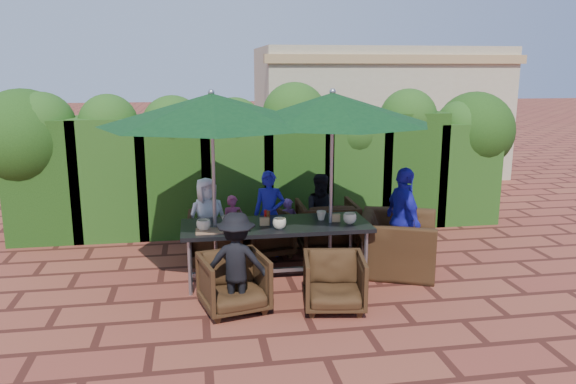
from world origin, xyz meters
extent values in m
plane|color=brown|center=(0.00, 0.00, 0.00)|extent=(80.00, 80.00, 0.00)
cube|color=black|center=(-0.17, -0.10, 0.72)|extent=(2.40, 0.90, 0.05)
cube|color=gray|center=(-0.17, -0.10, 0.12)|extent=(2.20, 0.05, 0.05)
cylinder|color=gray|center=(-1.27, -0.45, 0.35)|extent=(0.05, 0.05, 0.70)
cylinder|color=gray|center=(-1.27, 0.25, 0.35)|extent=(0.05, 0.05, 0.70)
cylinder|color=gray|center=(0.93, -0.45, 0.35)|extent=(0.05, 0.05, 0.70)
cylinder|color=gray|center=(0.93, 0.25, 0.35)|extent=(0.05, 0.05, 0.70)
cylinder|color=gray|center=(-0.95, -0.12, 0.01)|extent=(0.44, 0.44, 0.03)
cylinder|color=gray|center=(-0.95, -0.12, 1.20)|extent=(0.04, 0.04, 2.40)
cone|color=black|center=(-0.95, -0.12, 2.22)|extent=(2.73, 2.73, 0.38)
sphere|color=gray|center=(-0.95, -0.12, 2.42)|extent=(0.08, 0.08, 0.08)
cylinder|color=gray|center=(0.53, -0.15, 0.01)|extent=(0.44, 0.44, 0.03)
cylinder|color=gray|center=(0.53, -0.15, 1.20)|extent=(0.04, 0.04, 2.40)
cone|color=black|center=(0.53, -0.15, 2.22)|extent=(2.50, 2.50, 0.38)
sphere|color=gray|center=(0.53, -0.15, 2.42)|extent=(0.08, 0.08, 0.08)
imported|color=black|center=(-0.92, 0.80, 0.39)|extent=(0.77, 0.73, 0.78)
imported|color=black|center=(-0.19, 0.87, 0.36)|extent=(0.85, 0.81, 0.72)
imported|color=black|center=(0.74, 0.88, 0.43)|extent=(0.85, 0.80, 0.86)
imported|color=black|center=(-0.78, -0.97, 0.36)|extent=(0.83, 0.80, 0.72)
imported|color=black|center=(0.35, -1.12, 0.35)|extent=(0.77, 0.73, 0.70)
imported|color=black|center=(1.50, -0.02, 0.50)|extent=(1.13, 1.35, 1.00)
imported|color=white|center=(-1.02, 0.89, 0.59)|extent=(0.66, 0.50, 1.19)
imported|color=#2020AF|center=(-0.13, 0.87, 0.63)|extent=(0.53, 0.47, 1.26)
imported|color=black|center=(0.65, 0.79, 0.60)|extent=(0.58, 0.36, 1.21)
imported|color=black|center=(-0.75, -1.03, 0.58)|extent=(0.80, 0.49, 1.16)
imported|color=#2020AF|center=(1.56, -0.06, 0.71)|extent=(0.51, 0.88, 1.42)
imported|color=#C14479|center=(-0.65, 1.02, 0.44)|extent=(0.33, 0.28, 0.88)
imported|color=purple|center=(0.19, 1.03, 0.40)|extent=(0.35, 0.32, 0.80)
imported|color=#238041|center=(1.64, 4.26, 0.88)|extent=(1.70, 1.36, 1.76)
imported|color=#C14479|center=(2.39, 4.53, 0.91)|extent=(0.91, 0.59, 1.83)
imported|color=#929199|center=(3.20, 4.34, 0.92)|extent=(1.26, 1.15, 1.84)
imported|color=beige|center=(-1.09, -0.25, 0.82)|extent=(0.17, 0.17, 0.14)
imported|color=beige|center=(-0.80, -0.03, 0.81)|extent=(0.12, 0.12, 0.12)
imported|color=beige|center=(-0.16, -0.33, 0.82)|extent=(0.17, 0.17, 0.14)
imported|color=beige|center=(0.45, -0.01, 0.81)|extent=(0.13, 0.13, 0.12)
imported|color=beige|center=(0.76, -0.24, 0.82)|extent=(0.17, 0.17, 0.14)
cylinder|color=#B20C0A|center=(-0.29, -0.03, 0.83)|extent=(0.04, 0.04, 0.17)
cylinder|color=#4C230C|center=(-0.27, -0.07, 0.83)|extent=(0.04, 0.04, 0.17)
cube|color=#976A49|center=(-1.02, -0.32, 0.76)|extent=(0.35, 0.25, 0.02)
cube|color=tan|center=(-0.32, -0.14, 0.80)|extent=(0.12, 0.06, 0.10)
cube|color=tan|center=(0.61, -0.12, 0.80)|extent=(0.12, 0.06, 0.10)
cube|color=#19370F|center=(-3.50, 2.30, 0.97)|extent=(1.15, 0.95, 1.94)
sphere|color=#19370F|center=(-3.50, 2.30, 1.84)|extent=(1.03, 1.03, 1.03)
cube|color=#19370F|center=(-2.50, 2.30, 0.97)|extent=(1.15, 0.95, 1.94)
sphere|color=#19370F|center=(-2.50, 2.30, 1.84)|extent=(0.93, 0.93, 0.93)
cube|color=#19370F|center=(-1.50, 2.30, 0.94)|extent=(1.15, 0.95, 1.88)
sphere|color=#19370F|center=(-1.50, 2.30, 1.78)|extent=(1.01, 1.01, 1.01)
cube|color=#19370F|center=(-0.50, 2.30, 0.92)|extent=(1.15, 0.95, 1.85)
sphere|color=#19370F|center=(-0.50, 2.30, 1.75)|extent=(0.99, 0.99, 0.99)
cube|color=#19370F|center=(0.50, 2.30, 1.02)|extent=(1.15, 0.95, 2.04)
sphere|color=#19370F|center=(0.50, 2.30, 1.94)|extent=(1.09, 1.09, 1.09)
cube|color=#19370F|center=(1.50, 2.30, 0.86)|extent=(1.15, 0.95, 1.72)
sphere|color=#19370F|center=(1.50, 2.30, 1.62)|extent=(1.06, 1.06, 1.06)
cube|color=#19370F|center=(2.50, 2.30, 0.98)|extent=(1.15, 0.95, 1.97)
sphere|color=#19370F|center=(2.50, 2.30, 1.87)|extent=(0.99, 0.99, 0.99)
cube|color=#19370F|center=(3.50, 2.30, 0.89)|extent=(1.15, 0.95, 1.77)
sphere|color=#19370F|center=(3.50, 2.30, 1.67)|extent=(0.97, 0.97, 0.97)
sphere|color=#19370F|center=(-3.80, 2.40, 1.60)|extent=(1.60, 1.60, 1.60)
sphere|color=#19370F|center=(3.80, 2.40, 1.60)|extent=(1.40, 1.40, 1.40)
cube|color=#BEB28D|center=(3.50, 7.00, 1.60)|extent=(6.00, 3.00, 3.20)
cube|color=tan|center=(3.50, 5.55, 2.90)|extent=(6.20, 0.25, 0.20)
camera|label=1|loc=(-1.17, -6.96, 2.71)|focal=35.00mm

